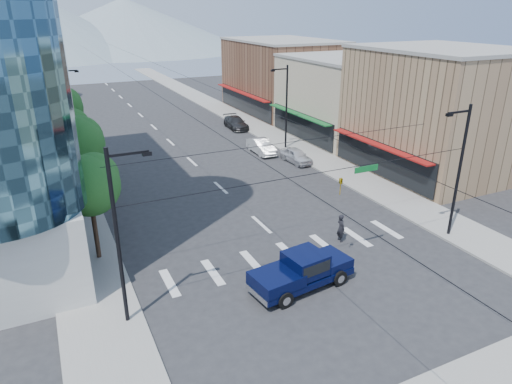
# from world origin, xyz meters

# --- Properties ---
(ground) EXTENTS (160.00, 160.00, 0.00)m
(ground) POSITION_xyz_m (0.00, 0.00, 0.00)
(ground) COLOR #28282B
(ground) RESTS_ON ground
(sidewalk_left) EXTENTS (4.00, 120.00, 0.15)m
(sidewalk_left) POSITION_xyz_m (-12.00, 40.00, 0.07)
(sidewalk_left) COLOR gray
(sidewalk_left) RESTS_ON ground
(sidewalk_right) EXTENTS (4.00, 120.00, 0.15)m
(sidewalk_right) POSITION_xyz_m (12.00, 40.00, 0.07)
(sidewalk_right) COLOR gray
(sidewalk_right) RESTS_ON ground
(shop_near) EXTENTS (12.00, 14.00, 11.00)m
(shop_near) POSITION_xyz_m (20.00, 10.00, 5.50)
(shop_near) COLOR #8C6B4C
(shop_near) RESTS_ON ground
(shop_mid) EXTENTS (12.00, 14.00, 9.00)m
(shop_mid) POSITION_xyz_m (20.00, 24.00, 4.50)
(shop_mid) COLOR tan
(shop_mid) RESTS_ON ground
(shop_far) EXTENTS (12.00, 18.00, 10.00)m
(shop_far) POSITION_xyz_m (20.00, 40.00, 5.00)
(shop_far) COLOR brown
(shop_far) RESTS_ON ground
(clock_tower) EXTENTS (4.80, 4.80, 20.40)m
(clock_tower) POSITION_xyz_m (-16.50, 62.00, 10.64)
(clock_tower) COLOR #8C6B4C
(clock_tower) RESTS_ON ground
(mountain_left) EXTENTS (80.00, 80.00, 22.00)m
(mountain_left) POSITION_xyz_m (-15.00, 150.00, 11.00)
(mountain_left) COLOR gray
(mountain_left) RESTS_ON ground
(mountain_right) EXTENTS (90.00, 90.00, 18.00)m
(mountain_right) POSITION_xyz_m (20.00, 160.00, 9.00)
(mountain_right) COLOR gray
(mountain_right) RESTS_ON ground
(tree_near) EXTENTS (3.65, 3.64, 6.71)m
(tree_near) POSITION_xyz_m (-11.07, 6.10, 4.99)
(tree_near) COLOR black
(tree_near) RESTS_ON ground
(tree_midnear) EXTENTS (4.09, 4.09, 7.52)m
(tree_midnear) POSITION_xyz_m (-11.07, 13.10, 5.59)
(tree_midnear) COLOR black
(tree_midnear) RESTS_ON ground
(tree_midfar) EXTENTS (3.65, 3.64, 6.71)m
(tree_midfar) POSITION_xyz_m (-11.07, 20.10, 4.99)
(tree_midfar) COLOR black
(tree_midfar) RESTS_ON ground
(tree_far) EXTENTS (4.09, 4.09, 7.52)m
(tree_far) POSITION_xyz_m (-11.07, 27.10, 5.59)
(tree_far) COLOR black
(tree_far) RESTS_ON ground
(signal_rig) EXTENTS (21.80, 0.20, 9.00)m
(signal_rig) POSITION_xyz_m (0.19, -1.00, 4.64)
(signal_rig) COLOR black
(signal_rig) RESTS_ON ground
(lamp_pole_nw) EXTENTS (2.00, 0.25, 9.00)m
(lamp_pole_nw) POSITION_xyz_m (-10.67, 30.00, 4.94)
(lamp_pole_nw) COLOR black
(lamp_pole_nw) RESTS_ON ground
(lamp_pole_ne) EXTENTS (2.00, 0.25, 9.00)m
(lamp_pole_ne) POSITION_xyz_m (10.67, 22.00, 4.94)
(lamp_pole_ne) COLOR black
(lamp_pole_ne) RESTS_ON ground
(pickup_truck) EXTENTS (6.26, 2.97, 2.04)m
(pickup_truck) POSITION_xyz_m (-1.48, -2.02, 1.06)
(pickup_truck) COLOR #070D33
(pickup_truck) RESTS_ON ground
(pedestrian) EXTENTS (0.49, 0.72, 1.92)m
(pedestrian) POSITION_xyz_m (3.67, 1.54, 0.96)
(pedestrian) COLOR black
(pedestrian) RESTS_ON ground
(parked_car_near) EXTENTS (1.89, 4.25, 1.42)m
(parked_car_near) POSITION_xyz_m (9.40, 17.25, 0.71)
(parked_car_near) COLOR silver
(parked_car_near) RESTS_ON ground
(parked_car_mid) EXTENTS (1.69, 4.67, 1.53)m
(parked_car_mid) POSITION_xyz_m (7.60, 21.56, 0.77)
(parked_car_mid) COLOR silver
(parked_car_mid) RESTS_ON ground
(parked_car_far) EXTENTS (2.45, 5.34, 1.51)m
(parked_car_far) POSITION_xyz_m (9.40, 32.65, 0.76)
(parked_car_far) COLOR #29292B
(parked_car_far) RESTS_ON ground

